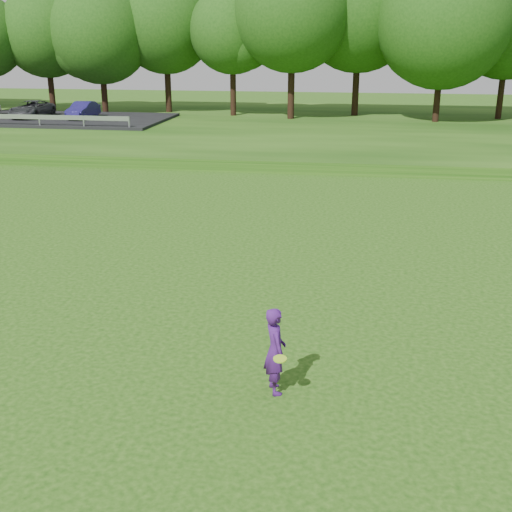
# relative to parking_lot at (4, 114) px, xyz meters

# --- Properties ---
(ground) EXTENTS (140.00, 140.00, 0.00)m
(ground) POSITION_rel_parking_lot_xyz_m (24.11, -32.80, -1.01)
(ground) COLOR #18430D
(ground) RESTS_ON ground
(berm) EXTENTS (130.00, 30.00, 0.60)m
(berm) POSITION_rel_parking_lot_xyz_m (24.11, 1.20, -0.71)
(berm) COLOR #18430D
(berm) RESTS_ON ground
(walking_path) EXTENTS (130.00, 1.60, 0.04)m
(walking_path) POSITION_rel_parking_lot_xyz_m (24.11, -12.80, -0.99)
(walking_path) COLOR gray
(walking_path) RESTS_ON ground
(treeline) EXTENTS (104.00, 7.00, 15.00)m
(treeline) POSITION_rel_parking_lot_xyz_m (24.11, 5.20, 7.09)
(treeline) COLOR #1B4710
(treeline) RESTS_ON berm
(parking_lot) EXTENTS (24.00, 9.00, 1.38)m
(parking_lot) POSITION_rel_parking_lot_xyz_m (0.00, 0.00, 0.00)
(parking_lot) COLOR black
(parking_lot) RESTS_ON berm
(woman) EXTENTS (0.62, 0.96, 1.69)m
(woman) POSITION_rel_parking_lot_xyz_m (24.77, -34.20, -0.16)
(woman) COLOR #4B1973
(woman) RESTS_ON ground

